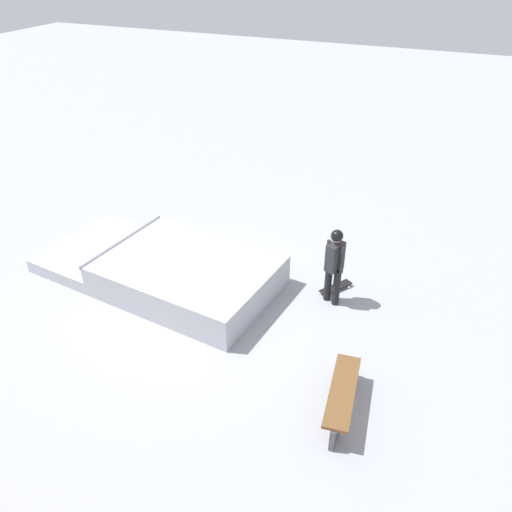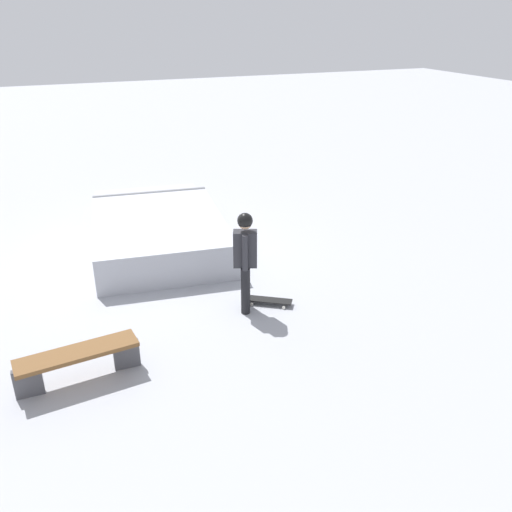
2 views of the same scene
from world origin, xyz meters
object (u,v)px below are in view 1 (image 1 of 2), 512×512
at_px(park_bench, 342,395).
at_px(skater, 335,261).
at_px(skateboard, 336,287).
at_px(skate_ramp, 171,271).

bearing_deg(park_bench, skater, -70.79).
height_order(skateboard, park_bench, park_bench).
xyz_separation_m(skater, skateboard, (0.02, -0.43, -0.93)).
distance_m(skate_ramp, skateboard, 3.64).
distance_m(skater, park_bench, 3.01).
height_order(skate_ramp, skateboard, skate_ramp).
distance_m(skater, skateboard, 1.03).
distance_m(skate_ramp, skater, 3.60).
height_order(skater, skateboard, skater).
bearing_deg(park_bench, skateboard, -72.92).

